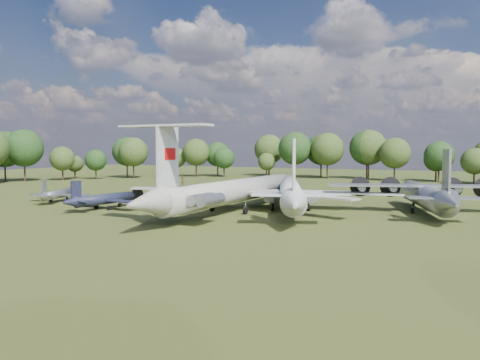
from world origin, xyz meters
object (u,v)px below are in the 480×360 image
at_px(small_prop_west, 104,202).
at_px(person_on_il62, 183,180).
at_px(tu104_jet, 290,195).
at_px(small_prop_northwest, 59,196).
at_px(il62_airliner, 235,196).
at_px(an12_transport, 425,199).

bearing_deg(small_prop_west, person_on_il62, -13.37).
relative_size(tu104_jet, small_prop_northwest, 3.10).
bearing_deg(tu104_jet, il62_airliner, -163.80).
bearing_deg(il62_airliner, small_prop_west, -159.05).
bearing_deg(person_on_il62, small_prop_west, -0.68).
distance_m(an12_transport, small_prop_northwest, 64.43).
relative_size(il62_airliner, tu104_jet, 1.09).
bearing_deg(tu104_jet, small_prop_west, -176.87).
distance_m(small_prop_west, person_on_il62, 21.82).
distance_m(tu104_jet, small_prop_west, 30.69).
height_order(an12_transport, person_on_il62, person_on_il62).
xyz_separation_m(an12_transport, small_prop_west, (-48.11, -18.13, -0.91)).
xyz_separation_m(tu104_jet, person_on_il62, (-7.99, -19.83, 3.53)).
xyz_separation_m(il62_airliner, tu104_jet, (7.39, 5.59, -0.16)).
distance_m(il62_airliner, an12_transport, 29.69).
xyz_separation_m(small_prop_west, small_prop_northwest, (-14.79, 4.17, -0.13)).
height_order(il62_airliner, an12_transport, il62_airliner).
height_order(an12_transport, small_prop_west, an12_transport).
xyz_separation_m(tu104_jet, small_prop_northwest, (-42.79, -8.33, -1.26)).
xyz_separation_m(small_prop_west, person_on_il62, (20.02, -7.33, 4.66)).
xyz_separation_m(an12_transport, person_on_il62, (-28.09, -25.46, 3.75)).
bearing_deg(person_on_il62, tu104_jet, -92.52).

